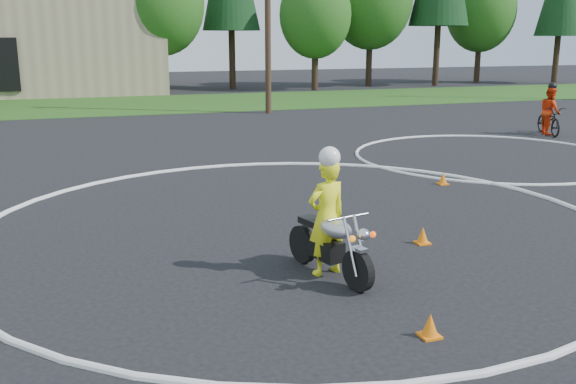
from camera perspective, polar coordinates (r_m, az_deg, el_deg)
name	(u,v)px	position (r m, az deg, el deg)	size (l,w,h in m)	color
ground	(362,278)	(9.77, 6.59, -7.62)	(120.00, 120.00, 0.00)	black
grass_strip	(147,104)	(35.60, -12.44, 7.63)	(120.00, 10.00, 0.02)	#1E4714
course_markings	(367,199)	(14.41, 7.02, -0.61)	(19.05, 19.05, 0.12)	silver
primary_motorcycle	(331,244)	(9.63, 3.81, -4.61)	(0.75, 1.99, 1.06)	black
rider_primary_grp	(327,213)	(9.62, 3.48, -1.91)	(0.74, 0.57, 1.97)	#FAFF1A
rider_second_grp	(550,116)	(25.67, 22.23, 6.24)	(1.31, 2.11, 1.92)	black
traffic_cones	(503,198)	(14.58, 18.59, -0.55)	(22.11, 10.98, 0.30)	orange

